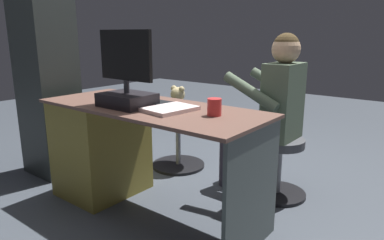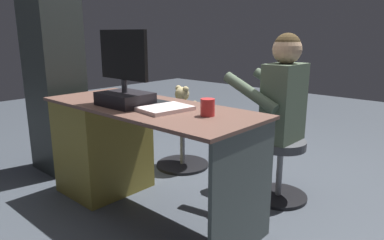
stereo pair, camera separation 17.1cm
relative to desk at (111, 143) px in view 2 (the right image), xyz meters
name	(u,v)px [view 2 (the right image)]	position (x,y,z in m)	size (l,w,h in m)	color
ground_plane	(189,190)	(-0.42, -0.40, -0.39)	(10.00, 10.00, 0.00)	#444A54
desk	(111,143)	(0.00, 0.00, 0.00)	(1.57, 0.63, 0.74)	brown
monitor	(124,84)	(-0.32, 0.09, 0.49)	(0.44, 0.25, 0.48)	black
keyboard	(150,102)	(-0.39, -0.06, 0.36)	(0.42, 0.14, 0.02)	black
computer_mouse	(123,95)	(-0.07, -0.08, 0.37)	(0.06, 0.10, 0.04)	#1C2B27
cup	(208,107)	(-0.91, -0.03, 0.40)	(0.08, 0.08, 0.10)	red
tv_remote	(113,97)	(-0.06, 0.00, 0.36)	(0.04, 0.15, 0.02)	black
notebook_binder	(165,109)	(-0.63, 0.03, 0.36)	(0.22, 0.30, 0.02)	silver
office_chair_teddy	(182,141)	(-0.02, -0.75, -0.15)	(0.48, 0.48, 0.45)	black
teddy_bear	(183,105)	(-0.02, -0.76, 0.19)	(0.22, 0.22, 0.30)	tan
visitor_chair	(280,164)	(-1.00, -0.76, -0.13)	(0.42, 0.42, 0.45)	black
person	(272,104)	(-0.91, -0.76, 0.31)	(0.56, 0.48, 1.20)	#566851
equipment_rack	(55,81)	(0.77, 0.01, 0.40)	(0.44, 0.36, 1.59)	#2D3230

